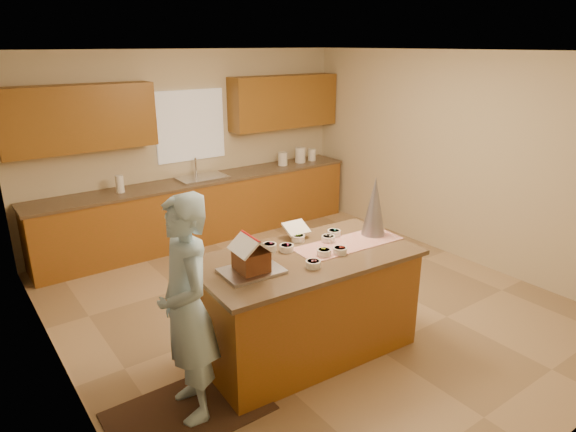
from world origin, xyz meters
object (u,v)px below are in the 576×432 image
Objects in this scene: island_base at (306,306)px; boy at (187,310)px; tinsel_tree at (374,206)px; gingerbread_house at (251,257)px.

boy reaches higher than island_base.
island_base is 1.08× the size of boy.
tinsel_tree reaches higher than island_base.
gingerbread_house is (-1.43, -0.03, -0.16)m from tinsel_tree.
tinsel_tree is at bearing 1.01° from gingerbread_house.
tinsel_tree is at bearing 3.67° from island_base.
boy reaches higher than gingerbread_house.
tinsel_tree is 1.86× the size of gingerbread_house.
gingerbread_house is at bearing 108.45° from boy.
boy is 5.65× the size of gingerbread_house.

